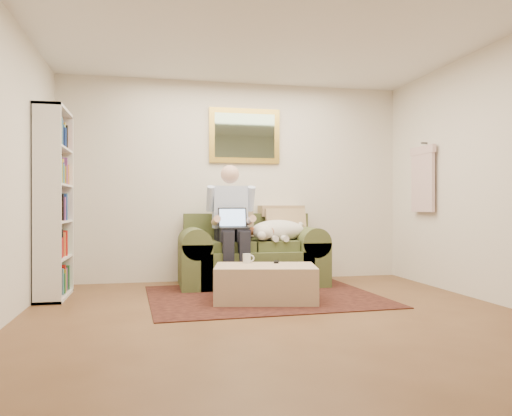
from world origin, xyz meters
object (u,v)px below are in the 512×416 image
object	(u,v)px
seated_man	(232,226)
ottoman	(265,283)
sleeping_dog	(278,231)
coffee_mug	(247,258)
bookshelf	(54,203)
sofa	(251,260)
laptop	(233,223)

from	to	relation	value
seated_man	ottoman	size ratio (longest dim) A/B	1.46
sleeping_dog	coffee_mug	distance (m)	0.96
bookshelf	coffee_mug	bearing A→B (deg)	-11.87
ottoman	bookshelf	xyz separation A→B (m)	(-2.15, 0.66, 0.82)
sofa	sleeping_dog	distance (m)	0.49
sofa	seated_man	size ratio (longest dim) A/B	1.19
seated_man	sleeping_dog	distance (m)	0.59
coffee_mug	bookshelf	world-z (taller)	bookshelf
seated_man	sleeping_dog	xyz separation A→B (m)	(0.58, 0.07, -0.07)
ottoman	coffee_mug	size ratio (longest dim) A/B	10.12
seated_man	laptop	size ratio (longest dim) A/B	4.33
sleeping_dog	ottoman	distance (m)	1.17
sleeping_dog	ottoman	size ratio (longest dim) A/B	0.71
sofa	sleeping_dog	world-z (taller)	sofa
sofa	ottoman	bearing A→B (deg)	-93.76
seated_man	sleeping_dog	world-z (taller)	seated_man
ottoman	laptop	bearing A→B (deg)	102.68
laptop	sleeping_dog	bearing A→B (deg)	13.64
seated_man	bookshelf	xyz separation A→B (m)	(-1.95, -0.26, 0.26)
sofa	coffee_mug	world-z (taller)	sofa
sofa	bookshelf	distance (m)	2.36
laptop	sleeping_dog	xyz separation A→B (m)	(0.58, 0.14, -0.10)
laptop	bookshelf	world-z (taller)	bookshelf
seated_man	bookshelf	bearing A→B (deg)	-172.36
seated_man	sleeping_dog	size ratio (longest dim) A/B	2.04
seated_man	coffee_mug	world-z (taller)	seated_man
laptop	ottoman	size ratio (longest dim) A/B	0.34
ottoman	coffee_mug	bearing A→B (deg)	121.63
sofa	seated_man	xyz separation A→B (m)	(-0.26, -0.16, 0.43)
coffee_mug	seated_man	bearing A→B (deg)	93.79
sofa	laptop	world-z (taller)	laptop
sofa	ottoman	distance (m)	1.09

